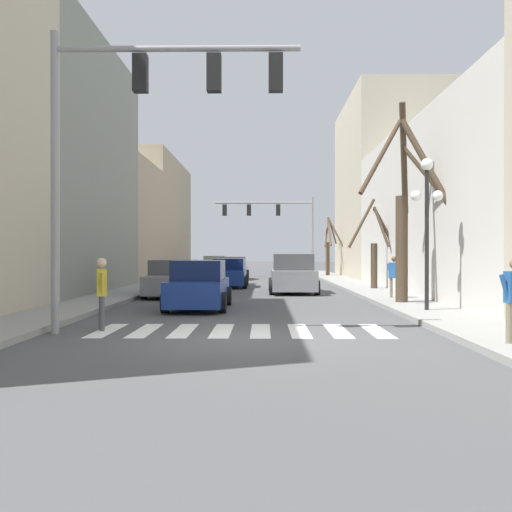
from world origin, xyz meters
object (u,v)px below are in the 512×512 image
object	(u,v)px
pedestrian_crossing_street	(102,287)
street_tree_left_far	(405,211)
car_driving_toward_lane	(199,286)
car_parked_right_mid	(173,279)
street_lamp_right_corner	(427,203)
street_tree_right_mid	(375,250)
traffic_signal_far	(275,218)
car_at_intersection	(293,275)
car_parked_left_mid	(233,269)
car_parked_right_far	(215,267)
pedestrian_on_right_sidewalk	(394,273)
car_driving_away_lane	(229,274)
traffic_signal_near	(142,112)
street_tree_left_mid	(329,248)

from	to	relation	value
pedestrian_crossing_street	street_tree_left_far	world-z (taller)	street_tree_left_far
car_driving_toward_lane	car_parked_right_mid	bearing A→B (deg)	-163.29
street_lamp_right_corner	street_tree_right_mid	world-z (taller)	street_lamp_right_corner
traffic_signal_far	street_lamp_right_corner	distance (m)	27.59
car_at_intersection	car_parked_left_mid	xyz separation A→B (m)	(-3.48, 14.09, -0.08)
street_lamp_right_corner	street_tree_right_mid	distance (m)	10.95
car_parked_right_far	pedestrian_on_right_sidewalk	xyz separation A→B (m)	(8.68, -24.43, 0.31)
car_driving_away_lane	car_parked_left_mid	bearing A→B (deg)	-178.11
car_driving_away_lane	pedestrian_on_right_sidewalk	distance (m)	11.70
street_lamp_right_corner	car_driving_toward_lane	world-z (taller)	street_lamp_right_corner
car_driving_toward_lane	pedestrian_crossing_street	world-z (taller)	pedestrian_crossing_street
traffic_signal_near	street_lamp_right_corner	world-z (taller)	traffic_signal_near
traffic_signal_far	street_tree_right_mid	world-z (taller)	traffic_signal_far
car_at_intersection	pedestrian_on_right_sidewalk	distance (m)	6.15
traffic_signal_far	street_tree_left_mid	distance (m)	4.75
traffic_signal_near	car_driving_toward_lane	distance (m)	7.41
pedestrian_on_right_sidewalk	car_parked_right_far	bearing A→B (deg)	-21.18
car_driving_toward_lane	car_parked_right_mid	world-z (taller)	car_driving_toward_lane
car_parked_left_mid	car_parked_right_far	world-z (taller)	car_parked_right_far
car_parked_right_mid	pedestrian_crossing_street	size ratio (longest dim) A/B	2.83
car_parked_right_far	pedestrian_crossing_street	world-z (taller)	pedestrian_crossing_street
traffic_signal_near	street_tree_left_far	size ratio (longest dim) A/B	0.99
car_driving_toward_lane	car_parked_right_far	bearing A→B (deg)	-176.47
traffic_signal_far	car_driving_away_lane	world-z (taller)	traffic_signal_far
traffic_signal_near	car_at_intersection	xyz separation A→B (m)	(4.07, 14.06, -4.15)
street_lamp_right_corner	street_tree_left_mid	world-z (taller)	street_tree_left_mid
street_tree_left_far	street_tree_right_mid	bearing A→B (deg)	86.80
car_at_intersection	street_tree_left_far	world-z (taller)	street_tree_left_far
car_at_intersection	car_driving_toward_lane	world-z (taller)	car_at_intersection
car_at_intersection	street_tree_right_mid	xyz separation A→B (m)	(3.94, 1.01, 1.16)
car_parked_right_mid	street_tree_right_mid	distance (m)	9.77
car_driving_away_lane	car_parked_right_far	size ratio (longest dim) A/B	1.10
street_tree_left_mid	street_tree_right_mid	bearing A→B (deg)	-88.99
car_parked_right_far	pedestrian_on_right_sidewalk	distance (m)	25.92
street_tree_left_far	street_tree_left_mid	bearing A→B (deg)	89.67
car_parked_left_mid	street_tree_left_mid	world-z (taller)	street_tree_left_mid
traffic_signal_far	pedestrian_on_right_sidewalk	world-z (taller)	traffic_signal_far
street_tree_left_mid	car_driving_away_lane	bearing A→B (deg)	-116.68
street_lamp_right_corner	car_parked_left_mid	world-z (taller)	street_lamp_right_corner
car_parked_right_mid	car_driving_away_lane	xyz separation A→B (m)	(1.94, 7.01, -0.00)
car_driving_toward_lane	car_parked_right_far	size ratio (longest dim) A/B	1.09
traffic_signal_near	traffic_signal_far	distance (m)	31.69
traffic_signal_far	street_tree_right_mid	bearing A→B (deg)	-74.97
car_at_intersection	pedestrian_on_right_sidewalk	size ratio (longest dim) A/B	3.08
car_parked_left_mid	pedestrian_crossing_street	distance (m)	27.57
car_driving_away_lane	pedestrian_crossing_street	distance (m)	18.09
traffic_signal_near	street_tree_right_mid	bearing A→B (deg)	62.02
street_lamp_right_corner	street_tree_left_far	size ratio (longest dim) A/B	0.65
car_parked_left_mid	street_tree_left_far	world-z (taller)	street_tree_left_far
car_at_intersection	car_parked_right_mid	world-z (taller)	car_at_intersection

